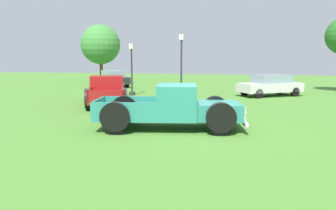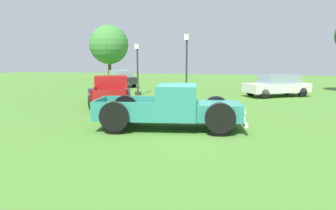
# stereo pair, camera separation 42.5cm
# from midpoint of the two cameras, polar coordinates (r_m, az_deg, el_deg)

# --- Properties ---
(ground_plane) EXTENTS (80.00, 80.00, 0.00)m
(ground_plane) POSITION_cam_midpoint_polar(r_m,az_deg,el_deg) (11.35, 3.17, -4.57)
(ground_plane) COLOR #477A2D
(pickup_truck_foreground) EXTENTS (5.64, 2.84, 1.65)m
(pickup_truck_foreground) POSITION_cam_midpoint_polar(r_m,az_deg,el_deg) (11.26, 0.91, -0.58)
(pickup_truck_foreground) COLOR #2D8475
(pickup_truck_foreground) RESTS_ON ground_plane
(pickup_truck_behind_left) EXTENTS (3.74, 5.64, 1.63)m
(pickup_truck_behind_left) POSITION_cam_midpoint_polar(r_m,az_deg,el_deg) (17.91, -12.02, 2.66)
(pickup_truck_behind_left) COLOR maroon
(pickup_truck_behind_left) RESTS_ON ground_plane
(sedan_distant_a) EXTENTS (4.29, 4.62, 1.50)m
(sedan_distant_a) POSITION_cam_midpoint_polar(r_m,az_deg,el_deg) (28.96, -10.67, 4.96)
(sedan_distant_a) COLOR black
(sedan_distant_a) RESTS_ON ground_plane
(sedan_distant_b) EXTENTS (4.67, 3.83, 1.47)m
(sedan_distant_b) POSITION_cam_midpoint_polar(r_m,az_deg,el_deg) (22.34, 18.04, 3.57)
(sedan_distant_b) COLOR silver
(sedan_distant_b) RESTS_ON ground_plane
(lamp_post_near) EXTENTS (0.36, 0.36, 3.69)m
(lamp_post_near) POSITION_cam_midpoint_polar(r_m,az_deg,el_deg) (21.81, -7.35, 6.89)
(lamp_post_near) COLOR #2D2D33
(lamp_post_near) RESTS_ON ground_plane
(lamp_post_far) EXTENTS (0.36, 0.36, 4.20)m
(lamp_post_far) POSITION_cam_midpoint_polar(r_m,az_deg,el_deg) (19.95, 1.89, 7.55)
(lamp_post_far) COLOR #2D2D33
(lamp_post_far) RESTS_ON ground_plane
(trash_can) EXTENTS (0.59, 0.59, 0.95)m
(trash_can) POSITION_cam_midpoint_polar(r_m,az_deg,el_deg) (25.45, -10.60, 3.77)
(trash_can) COLOR #2D6B2D
(trash_can) RESTS_ON ground_plane
(oak_tree_west) EXTENTS (4.25, 4.25, 6.22)m
(oak_tree_west) POSITION_cam_midpoint_polar(r_m,az_deg,el_deg) (34.61, -12.84, 10.94)
(oak_tree_west) COLOR brown
(oak_tree_west) RESTS_ON ground_plane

